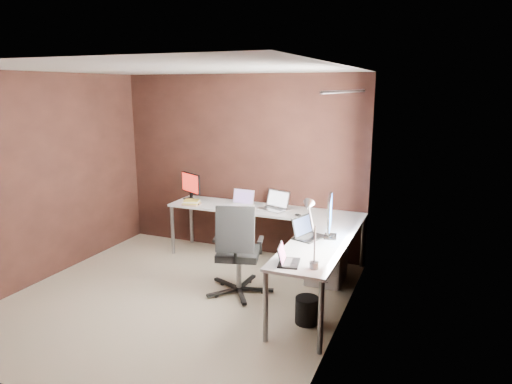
% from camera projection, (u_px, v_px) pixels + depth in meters
% --- Properties ---
extents(room, '(3.60, 3.60, 2.50)m').
position_uv_depth(room, '(202.00, 190.00, 4.74)').
color(room, '#9F937C').
rests_on(room, ground).
extents(desk, '(2.65, 2.25, 0.73)m').
position_uv_depth(desk, '(278.00, 225.00, 5.57)').
color(desk, silver).
rests_on(desk, ground).
extents(drawer_pedestal, '(0.42, 0.50, 0.60)m').
position_uv_depth(drawer_pedestal, '(326.00, 258.00, 5.53)').
color(drawer_pedestal, silver).
rests_on(drawer_pedestal, ground).
extents(monitor_left, '(0.41, 0.24, 0.39)m').
position_uv_depth(monitor_left, '(191.00, 185.00, 6.54)').
color(monitor_left, black).
rests_on(monitor_left, desk).
extents(monitor_right, '(0.17, 0.54, 0.45)m').
position_uv_depth(monitor_right, '(330.00, 214.00, 4.89)').
color(monitor_right, black).
rests_on(monitor_right, desk).
extents(laptop_white, '(0.32, 0.23, 0.21)m').
position_uv_depth(laptop_white, '(242.00, 202.00, 6.27)').
color(laptop_white, silver).
rests_on(laptop_white, desk).
extents(laptop_silver, '(0.43, 0.37, 0.24)m').
position_uv_depth(laptop_silver, '(275.00, 205.00, 6.07)').
color(laptop_silver, silver).
rests_on(laptop_silver, desk).
extents(laptop_black_big, '(0.33, 0.39, 0.23)m').
position_uv_depth(laptop_black_big, '(306.00, 233.00, 4.93)').
color(laptop_black_big, black).
rests_on(laptop_black_big, desk).
extents(laptop_black_small, '(0.23, 0.29, 0.18)m').
position_uv_depth(laptop_black_small, '(286.00, 259.00, 4.20)').
color(laptop_black_small, black).
rests_on(laptop_black_small, desk).
extents(book_stack, '(0.25, 0.22, 0.07)m').
position_uv_depth(book_stack, '(191.00, 203.00, 6.29)').
color(book_stack, tan).
rests_on(book_stack, desk).
extents(mouse_left, '(0.10, 0.08, 0.03)m').
position_uv_depth(mouse_left, '(197.00, 204.00, 6.26)').
color(mouse_left, black).
rests_on(mouse_left, desk).
extents(mouse_corner, '(0.09, 0.06, 0.03)m').
position_uv_depth(mouse_corner, '(298.00, 215.00, 5.75)').
color(mouse_corner, black).
rests_on(mouse_corner, desk).
extents(desk_lamp, '(0.19, 0.23, 0.62)m').
position_uv_depth(desk_lamp, '(310.00, 224.00, 4.09)').
color(desk_lamp, slate).
rests_on(desk_lamp, desk).
extents(office_chair, '(0.60, 0.63, 1.08)m').
position_uv_depth(office_chair, '(238.00, 268.00, 5.18)').
color(office_chair, black).
rests_on(office_chair, ground).
extents(wastebasket, '(0.30, 0.30, 0.27)m').
position_uv_depth(wastebasket, '(307.00, 310.00, 4.57)').
color(wastebasket, black).
rests_on(wastebasket, ground).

